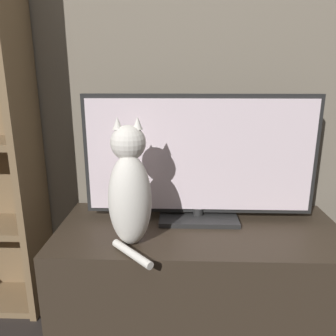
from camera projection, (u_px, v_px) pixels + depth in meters
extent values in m
cube|color=#756B5B|center=(200.00, 28.00, 1.45)|extent=(4.80, 0.05, 2.60)
cube|color=#33281E|center=(198.00, 278.00, 1.44)|extent=(1.18, 0.52, 0.48)
cube|color=black|center=(199.00, 217.00, 1.45)|extent=(0.34, 0.20, 0.02)
cylinder|color=black|center=(199.00, 211.00, 1.45)|extent=(0.04, 0.04, 0.03)
cube|color=black|center=(201.00, 155.00, 1.39)|extent=(0.98, 0.02, 0.51)
cube|color=silver|center=(201.00, 156.00, 1.37)|extent=(0.95, 0.01, 0.48)
ellipsoid|color=silver|center=(130.00, 200.00, 1.20)|extent=(0.18, 0.17, 0.35)
ellipsoid|color=black|center=(130.00, 200.00, 1.25)|extent=(0.09, 0.06, 0.19)
sphere|color=silver|center=(128.00, 143.00, 1.17)|extent=(0.15, 0.15, 0.13)
cone|color=silver|center=(117.00, 123.00, 1.14)|extent=(0.04, 0.04, 0.04)
cone|color=silver|center=(138.00, 123.00, 1.15)|extent=(0.04, 0.04, 0.04)
cylinder|color=silver|center=(132.00, 254.00, 1.14)|extent=(0.16, 0.17, 0.03)
cube|color=brown|center=(27.00, 143.00, 1.43)|extent=(0.03, 0.28, 1.63)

